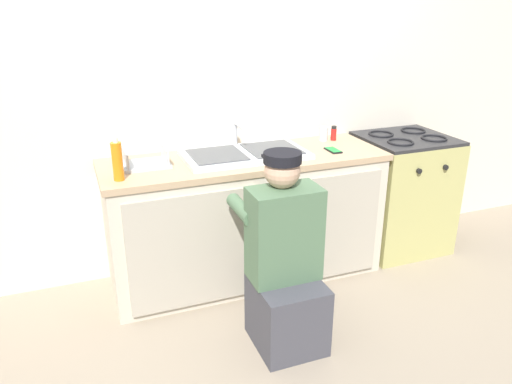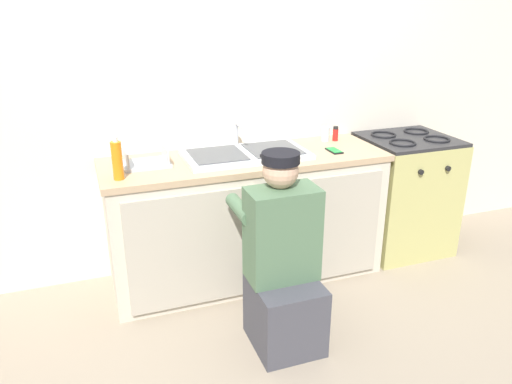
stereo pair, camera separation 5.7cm
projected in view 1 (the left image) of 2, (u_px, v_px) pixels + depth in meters
ground_plane at (261, 295)px, 3.31m from camera, size 12.00×12.00×0.00m
back_wall at (227, 90)px, 3.42m from camera, size 6.00×0.10×2.50m
counter_cabinet at (246, 221)px, 3.41m from camera, size 1.83×0.62×0.83m
countertop at (245, 160)px, 3.26m from camera, size 1.87×0.62×0.04m
sink_double_basin at (245, 154)px, 3.24m from camera, size 0.80×0.44×0.19m
stove_range at (401, 193)px, 3.83m from camera, size 0.65×0.62×0.90m
plumber_person at (285, 268)px, 2.72m from camera, size 0.42×0.61×1.10m
spice_bottle_red at (334, 133)px, 3.61m from camera, size 0.04×0.04×0.10m
dish_rack_tray at (146, 162)px, 3.06m from camera, size 0.28×0.22×0.11m
soap_bottle_orange at (117, 161)px, 2.79m from camera, size 0.06×0.06×0.25m
cell_phone at (333, 150)px, 3.37m from camera, size 0.07×0.14×0.01m
water_glass at (324, 134)px, 3.60m from camera, size 0.06×0.06×0.10m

